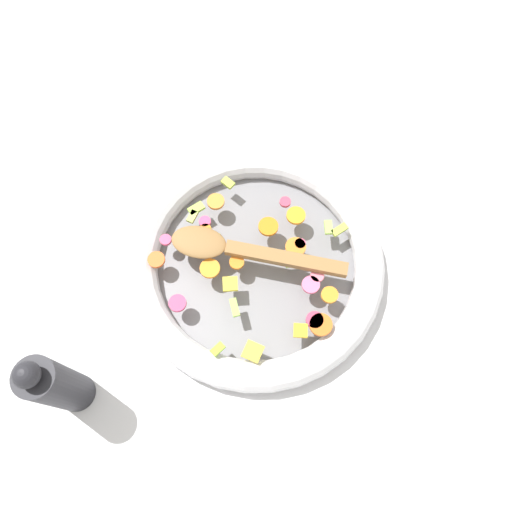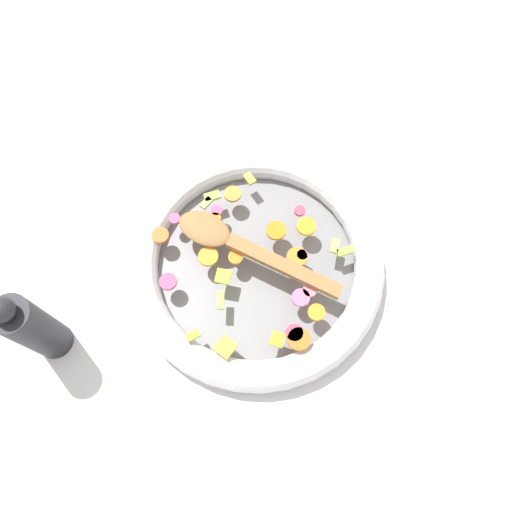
# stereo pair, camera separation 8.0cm
# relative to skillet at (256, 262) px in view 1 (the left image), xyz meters

# --- Properties ---
(ground_plane) EXTENTS (4.00, 4.00, 0.00)m
(ground_plane) POSITION_rel_skillet_xyz_m (0.00, 0.00, -0.02)
(ground_plane) COLOR silver
(skillet) EXTENTS (0.43, 0.43, 0.05)m
(skillet) POSITION_rel_skillet_xyz_m (0.00, 0.00, 0.00)
(skillet) COLOR slate
(skillet) RESTS_ON ground_plane
(chopped_vegetables) EXTENTS (0.32, 0.33, 0.01)m
(chopped_vegetables) POSITION_rel_skillet_xyz_m (-0.01, -0.00, 0.03)
(chopped_vegetables) COLOR orange
(chopped_vegetables) RESTS_ON skillet
(wooden_spoon) EXTENTS (0.13, 0.28, 0.01)m
(wooden_spoon) POSITION_rel_skillet_xyz_m (0.01, 0.03, 0.04)
(wooden_spoon) COLOR olive
(wooden_spoon) RESTS_ON chopped_vegetables
(pepper_mill) EXTENTS (0.06, 0.06, 0.20)m
(pepper_mill) POSITION_rel_skillet_xyz_m (-0.18, 0.30, 0.07)
(pepper_mill) COLOR #232328
(pepper_mill) RESTS_ON ground_plane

